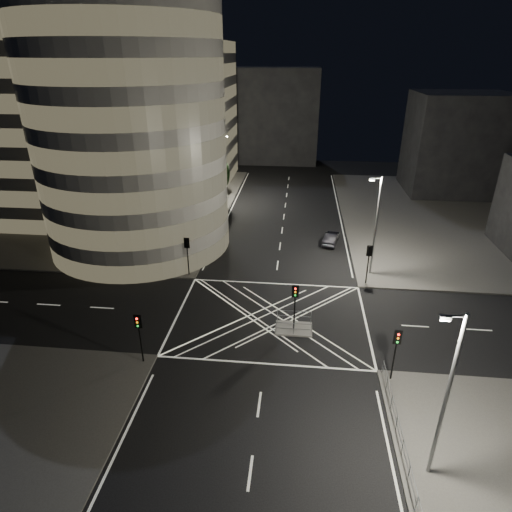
# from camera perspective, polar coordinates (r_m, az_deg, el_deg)

# --- Properties ---
(ground) EXTENTS (120.00, 120.00, 0.00)m
(ground) POSITION_cam_1_polar(r_m,az_deg,el_deg) (36.88, 1.96, -8.23)
(ground) COLOR black
(ground) RESTS_ON ground
(sidewalk_far_left) EXTENTS (42.00, 42.00, 0.15)m
(sidewalk_far_left) POSITION_cam_1_polar(r_m,az_deg,el_deg) (68.51, -21.35, 6.40)
(sidewalk_far_left) COLOR #494744
(sidewalk_far_left) RESTS_ON ground
(sidewalk_far_right) EXTENTS (42.00, 42.00, 0.15)m
(sidewalk_far_right) POSITION_cam_1_polar(r_m,az_deg,el_deg) (66.84, 29.58, 4.33)
(sidewalk_far_right) COLOR #494744
(sidewalk_far_right) RESTS_ON ground
(central_island) EXTENTS (3.00, 2.00, 0.15)m
(central_island) POSITION_cam_1_polar(r_m,az_deg,el_deg) (35.55, 5.04, -9.62)
(central_island) COLOR slate
(central_island) RESTS_ON ground
(office_tower_curved) EXTENTS (30.00, 29.00, 27.20)m
(office_tower_curved) POSITION_cam_1_polar(r_m,az_deg,el_deg) (54.88, -19.29, 15.96)
(office_tower_curved) COLOR gray
(office_tower_curved) RESTS_ON sidewalk_far_left
(office_block_rear) EXTENTS (24.00, 16.00, 22.00)m
(office_block_rear) POSITION_cam_1_polar(r_m,az_deg,el_deg) (77.04, -12.82, 17.95)
(office_block_rear) COLOR gray
(office_block_rear) RESTS_ON sidewalk_far_left
(building_right_far) EXTENTS (14.00, 12.00, 15.00)m
(building_right_far) POSITION_cam_1_polar(r_m,az_deg,el_deg) (75.70, 25.13, 13.43)
(building_right_far) COLOR black
(building_right_far) RESTS_ON sidewalk_far_right
(building_far_end) EXTENTS (18.00, 8.00, 18.00)m
(building_far_end) POSITION_cam_1_polar(r_m,az_deg,el_deg) (89.56, 2.22, 18.11)
(building_far_end) COLOR black
(building_far_end) RESTS_ON ground
(tree_a) EXTENTS (4.75, 4.75, 7.51)m
(tree_a) POSITION_cam_1_polar(r_m,az_deg,el_deg) (44.34, -10.77, 4.51)
(tree_a) COLOR black
(tree_a) RESTS_ON sidewalk_far_left
(tree_b) EXTENTS (4.52, 4.52, 7.00)m
(tree_b) POSITION_cam_1_polar(r_m,az_deg,el_deg) (49.90, -8.86, 6.58)
(tree_b) COLOR black
(tree_b) RESTS_ON sidewalk_far_left
(tree_c) EXTENTS (3.63, 3.63, 6.94)m
(tree_c) POSITION_cam_1_polar(r_m,az_deg,el_deg) (55.31, -7.37, 9.03)
(tree_c) COLOR black
(tree_c) RESTS_ON sidewalk_far_left
(tree_d) EXTENTS (5.49, 5.49, 8.18)m
(tree_d) POSITION_cam_1_polar(r_m,az_deg,el_deg) (60.90, -6.13, 10.80)
(tree_d) COLOR black
(tree_d) RESTS_ON sidewalk_far_left
(tree_e) EXTENTS (3.54, 3.54, 5.65)m
(tree_e) POSITION_cam_1_polar(r_m,az_deg,el_deg) (66.95, -5.03, 10.93)
(tree_e) COLOR black
(tree_e) RESTS_ON sidewalk_far_left
(traffic_signal_fl) EXTENTS (0.55, 0.22, 4.00)m
(traffic_signal_fl) POSITION_cam_1_polar(r_m,az_deg,el_deg) (42.71, -9.16, 0.88)
(traffic_signal_fl) COLOR black
(traffic_signal_fl) RESTS_ON sidewalk_far_left
(traffic_signal_nl) EXTENTS (0.55, 0.22, 4.00)m
(traffic_signal_nl) POSITION_cam_1_polar(r_m,az_deg,el_deg) (31.48, -15.33, -9.44)
(traffic_signal_nl) COLOR black
(traffic_signal_nl) RESTS_ON sidewalk_near_left
(traffic_signal_fr) EXTENTS (0.55, 0.22, 4.00)m
(traffic_signal_fr) POSITION_cam_1_polar(r_m,az_deg,el_deg) (41.90, 14.81, -0.18)
(traffic_signal_fr) COLOR black
(traffic_signal_fr) RESTS_ON sidewalk_far_right
(traffic_signal_nr) EXTENTS (0.55, 0.22, 4.00)m
(traffic_signal_nr) POSITION_cam_1_polar(r_m,az_deg,el_deg) (30.37, 18.18, -11.30)
(traffic_signal_nr) COLOR black
(traffic_signal_nr) RESTS_ON sidewalk_near_right
(traffic_signal_island) EXTENTS (0.55, 0.22, 4.00)m
(traffic_signal_island) POSITION_cam_1_polar(r_m,az_deg,el_deg) (34.00, 5.23, -5.70)
(traffic_signal_island) COLOR black
(traffic_signal_island) RESTS_ON central_island
(street_lamp_left_near) EXTENTS (1.25, 0.25, 10.00)m
(street_lamp_left_near) POSITION_cam_1_polar(r_m,az_deg,el_deg) (46.57, -8.56, 6.51)
(street_lamp_left_near) COLOR slate
(street_lamp_left_near) RESTS_ON sidewalk_far_left
(street_lamp_left_far) EXTENTS (1.25, 0.25, 10.00)m
(street_lamp_left_far) POSITION_cam_1_polar(r_m,az_deg,el_deg) (63.46, -4.63, 11.80)
(street_lamp_left_far) COLOR slate
(street_lamp_left_far) RESTS_ON sidewalk_far_left
(street_lamp_right_far) EXTENTS (1.25, 0.25, 10.00)m
(street_lamp_right_far) POSITION_cam_1_polar(r_m,az_deg,el_deg) (43.00, 15.65, 4.20)
(street_lamp_right_far) COLOR slate
(street_lamp_right_far) RESTS_ON sidewalk_far_right
(street_lamp_right_near) EXTENTS (1.25, 0.25, 10.00)m
(street_lamp_right_near) POSITION_cam_1_polar(r_m,az_deg,el_deg) (23.56, 23.97, -16.50)
(street_lamp_right_near) COLOR slate
(street_lamp_right_near) RESTS_ON sidewalk_near_right
(railing_near_right) EXTENTS (0.06, 11.70, 1.10)m
(railing_near_right) POSITION_cam_1_polar(r_m,az_deg,el_deg) (27.79, 18.59, -21.57)
(railing_near_right) COLOR slate
(railing_near_right) RESTS_ON sidewalk_near_right
(railing_island_south) EXTENTS (2.80, 0.06, 1.10)m
(railing_island_south) POSITION_cam_1_polar(r_m,az_deg,el_deg) (34.45, 5.05, -9.63)
(railing_island_south) COLOR slate
(railing_island_south) RESTS_ON central_island
(railing_island_north) EXTENTS (2.80, 0.06, 1.10)m
(railing_island_north) POSITION_cam_1_polar(r_m,az_deg,el_deg) (35.94, 5.12, -7.98)
(railing_island_north) COLOR slate
(railing_island_north) RESTS_ON central_island
(sedan) EXTENTS (2.34, 4.35, 1.36)m
(sedan) POSITION_cam_1_polar(r_m,az_deg,el_deg) (51.23, 9.99, 2.36)
(sedan) COLOR black
(sedan) RESTS_ON ground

